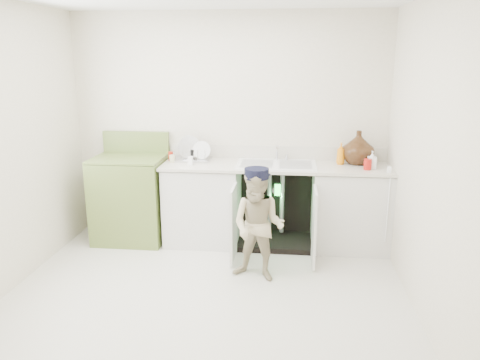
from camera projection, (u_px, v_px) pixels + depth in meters
The scene contains 5 objects.
ground at pixel (207, 293), 4.12m from camera, with size 3.50×3.50×0.00m, color beige.
room_shell at pixel (204, 154), 3.80m from camera, with size 6.00×5.50×1.26m.
counter_run at pixel (279, 202), 5.10m from camera, with size 2.44×1.02×1.26m.
avocado_stove at pixel (131, 197), 5.24m from camera, with size 0.77×0.65×1.19m.
repair_worker at pixel (258, 225), 4.27m from camera, with size 0.59×0.79×1.06m.
Camera 1 is at (0.69, -3.67, 2.03)m, focal length 35.00 mm.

